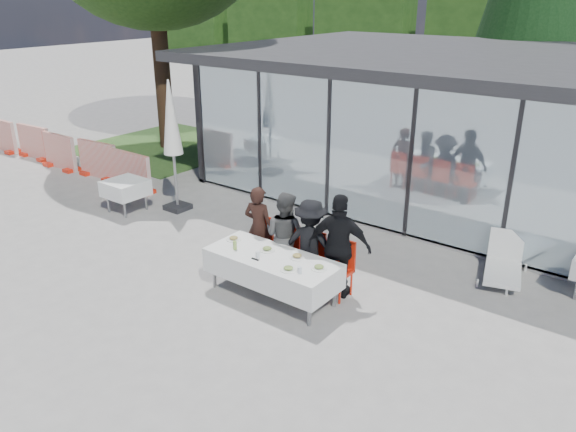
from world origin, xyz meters
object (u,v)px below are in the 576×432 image
(diner_b, at_px, (285,235))
(spare_table_left, at_px, (126,188))
(diner_c, at_px, (310,244))
(plate_a, at_px, (234,239))
(diner_chair_b, at_px, (286,248))
(diner_d, at_px, (340,247))
(plate_c, at_px, (297,256))
(construction_barriers, at_px, (32,145))
(plate_d, at_px, (319,267))
(market_umbrella, at_px, (171,126))
(plate_b, at_px, (267,249))
(dining_table, at_px, (272,268))
(diner_chair_c, at_px, (311,256))
(diner_chair_d, at_px, (340,265))
(diner_chair_a, at_px, (260,240))
(plate_extra, at_px, (288,269))
(diner_a, at_px, (259,228))
(folded_eyeglasses, at_px, (255,259))
(lounger, at_px, (504,262))
(juice_bottle, at_px, (235,245))

(diner_b, bearing_deg, spare_table_left, -8.76)
(diner_c, xyz_separation_m, plate_a, (-1.20, -0.61, -0.01))
(diner_chair_b, relative_size, diner_d, 0.54)
(plate_c, relative_size, construction_barriers, 0.02)
(plate_d, distance_m, market_umbrella, 5.58)
(diner_chair_b, bearing_deg, plate_d, -29.77)
(diner_b, distance_m, market_umbrella, 4.33)
(plate_b, height_order, market_umbrella, market_umbrella)
(dining_table, height_order, plate_c, plate_c)
(diner_chair_c, relative_size, diner_chair_d, 1.00)
(diner_chair_a, relative_size, market_umbrella, 0.33)
(diner_chair_c, bearing_deg, plate_extra, -75.72)
(diner_a, bearing_deg, dining_table, 131.10)
(folded_eyeglasses, bearing_deg, dining_table, 61.97)
(diner_chair_d, bearing_deg, plate_extra, -108.56)
(diner_c, xyz_separation_m, folded_eyeglasses, (-0.40, -0.98, -0.03))
(diner_b, relative_size, diner_chair_b, 1.63)
(plate_extra, relative_size, construction_barriers, 0.02)
(diner_chair_b, relative_size, lounger, 0.68)
(diner_chair_c, bearing_deg, spare_table_left, 176.86)
(construction_barriers, bearing_deg, diner_chair_b, -7.19)
(diner_chair_b, relative_size, plate_d, 3.81)
(plate_c, bearing_deg, diner_d, 46.62)
(juice_bottle, bearing_deg, spare_table_left, 164.87)
(plate_a, bearing_deg, diner_b, 43.47)
(dining_table, height_order, diner_chair_d, diner_chair_d)
(diner_c, distance_m, diner_d, 0.59)
(diner_chair_b, distance_m, diner_c, 0.60)
(dining_table, height_order, plate_b, plate_b)
(diner_b, bearing_deg, diner_c, 175.12)
(diner_a, bearing_deg, diner_chair_d, 171.19)
(spare_table_left, distance_m, lounger, 8.26)
(plate_b, bearing_deg, market_umbrella, 157.58)
(spare_table_left, bearing_deg, diner_chair_b, -3.49)
(diner_chair_b, bearing_deg, diner_a, -176.73)
(plate_d, bearing_deg, diner_chair_d, 91.94)
(diner_d, relative_size, juice_bottle, 11.96)
(diner_d, bearing_deg, juice_bottle, 13.46)
(diner_c, bearing_deg, diner_chair_d, 168.32)
(juice_bottle, relative_size, spare_table_left, 0.17)
(diner_chair_d, relative_size, juice_bottle, 6.51)
(diner_b, height_order, juice_bottle, diner_b)
(plate_a, distance_m, plate_d, 1.80)
(plate_a, height_order, plate_b, same)
(diner_chair_c, bearing_deg, lounger, 42.62)
(diner_d, height_order, diner_chair_d, diner_d)
(diner_c, distance_m, plate_extra, 0.98)
(diner_chair_b, height_order, diner_chair_c, same)
(diner_chair_a, distance_m, diner_chair_d, 1.73)
(juice_bottle, height_order, construction_barriers, construction_barriers)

